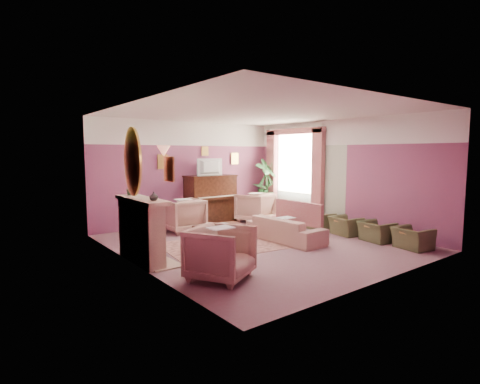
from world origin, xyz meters
TOP-DOWN VIEW (x-y plane):
  - floor at (0.00, 0.00)m, footprint 5.50×6.00m
  - ceiling at (0.00, 0.00)m, footprint 5.50×6.00m
  - wall_back at (0.00, 3.00)m, footprint 5.50×0.02m
  - wall_front at (0.00, -3.00)m, footprint 5.50×0.02m
  - wall_left at (-2.75, 0.00)m, footprint 0.02×6.00m
  - wall_right at (2.75, 0.00)m, footprint 0.02×6.00m
  - picture_rail_band at (0.00, 2.99)m, footprint 5.50×0.01m
  - stripe_panel at (2.73, 1.30)m, footprint 0.01×3.00m
  - fireplace_surround at (-2.59, 0.20)m, footprint 0.30×1.40m
  - fireplace_inset at (-2.49, 0.20)m, footprint 0.18×0.72m
  - fire_ember at (-2.45, 0.20)m, footprint 0.06×0.54m
  - mantel_shelf at (-2.56, 0.20)m, footprint 0.40×1.55m
  - hearth at (-2.39, 0.20)m, footprint 0.55×1.50m
  - mirror_frame at (-2.70, 0.20)m, footprint 0.04×0.72m
  - mirror_glass at (-2.67, 0.20)m, footprint 0.01×0.60m
  - sconce_shade at (-2.62, -0.85)m, footprint 0.20×0.20m
  - piano at (0.50, 2.68)m, footprint 1.40×0.60m
  - piano_keyshelf at (0.50, 2.33)m, footprint 1.30×0.12m
  - piano_keys at (0.50, 2.33)m, footprint 1.20×0.08m
  - piano_top at (0.50, 2.68)m, footprint 1.45×0.65m
  - television at (0.50, 2.63)m, footprint 0.80×0.12m
  - print_back_left at (-0.80, 2.96)m, footprint 0.30×0.03m
  - print_back_right at (1.55, 2.96)m, footprint 0.26×0.03m
  - print_back_mid at (0.50, 2.96)m, footprint 0.22×0.03m
  - print_left_wall at (-2.71, -1.20)m, footprint 0.03×0.28m
  - window_blind at (2.70, 1.55)m, footprint 0.03×1.40m
  - curtain_left at (2.62, 0.63)m, footprint 0.16×0.34m
  - curtain_right at (2.62, 2.47)m, footprint 0.16×0.34m
  - pelmet at (2.62, 1.55)m, footprint 0.16×2.20m
  - mantel_plant at (-2.55, 0.75)m, footprint 0.16×0.16m
  - mantel_vase at (-2.55, -0.30)m, footprint 0.16×0.16m
  - area_rug at (-0.72, 0.27)m, footprint 2.71×2.11m
  - coffee_table at (-0.85, 0.28)m, footprint 1.04×0.59m
  - table_paper at (-0.80, 0.28)m, footprint 0.35×0.28m
  - sofa at (0.57, -0.24)m, footprint 0.61×1.84m
  - sofa_throw at (0.97, -0.24)m, footprint 0.09×1.40m
  - floral_armchair_left at (-0.73, 2.02)m, footprint 0.87×0.87m
  - floral_armchair_right at (1.55, 1.98)m, footprint 0.87×0.87m
  - floral_armchair_front at (-1.98, -1.44)m, footprint 0.87×0.87m
  - olive_chair_a at (2.16, -2.29)m, footprint 0.48×0.68m
  - olive_chair_b at (2.16, -1.47)m, footprint 0.48×0.68m
  - olive_chair_c at (2.16, -0.65)m, footprint 0.48×0.68m
  - olive_chair_d at (2.16, 0.17)m, footprint 0.48×0.68m
  - side_table at (2.32, 2.63)m, footprint 0.52×0.52m
  - side_plant_big at (2.32, 2.63)m, footprint 0.30×0.30m
  - side_plant_small at (2.44, 2.53)m, footprint 0.16×0.16m
  - palm_pot at (2.41, 2.48)m, footprint 0.34×0.34m
  - palm_plant at (2.41, 2.48)m, footprint 0.76×0.76m

SIDE VIEW (x-z plane):
  - floor at x=0.00m, z-range -0.01..0.01m
  - area_rug at x=-0.72m, z-range 0.00..0.01m
  - hearth at x=-2.39m, z-range 0.00..0.02m
  - palm_pot at x=2.41m, z-range 0.00..0.34m
  - fire_ember at x=-2.45m, z-range 0.17..0.27m
  - coffee_table at x=-0.85m, z-range 0.00..0.45m
  - olive_chair_a at x=2.16m, z-range 0.00..0.59m
  - olive_chair_b at x=2.16m, z-range 0.00..0.59m
  - olive_chair_c at x=2.16m, z-range 0.00..0.59m
  - olive_chair_d at x=2.16m, z-range 0.00..0.59m
  - side_table at x=2.32m, z-range 0.00..0.70m
  - sofa at x=0.57m, z-range 0.00..0.74m
  - fireplace_inset at x=-2.49m, z-range 0.06..0.74m
  - table_paper at x=-0.80m, z-range 0.45..0.46m
  - floral_armchair_left at x=-0.73m, z-range 0.00..0.91m
  - floral_armchair_right at x=1.55m, z-range 0.00..0.91m
  - floral_armchair_front at x=-1.98m, z-range 0.00..0.91m
  - fireplace_surround at x=-2.59m, z-range 0.00..1.10m
  - sofa_throw at x=0.97m, z-range 0.34..0.86m
  - piano at x=0.50m, z-range 0.00..1.30m
  - piano_keyshelf at x=0.50m, z-range 0.69..0.75m
  - piano_keys at x=0.50m, z-range 0.75..0.77m
  - side_plant_small at x=2.44m, z-range 0.70..0.98m
  - side_plant_big at x=2.32m, z-range 0.70..1.04m
  - palm_plant at x=2.41m, z-range 0.34..1.78m
  - stripe_panel at x=2.73m, z-range 0.00..2.15m
  - mantel_shelf at x=-2.56m, z-range 1.09..1.16m
  - mantel_vase at x=-2.55m, z-range 1.15..1.31m
  - mantel_plant at x=-2.55m, z-range 1.15..1.43m
  - curtain_left at x=2.62m, z-range 0.00..2.60m
  - curtain_right at x=2.62m, z-range 0.00..2.60m
  - piano_top at x=0.50m, z-range 1.29..1.33m
  - wall_back at x=0.00m, z-range 0.00..2.80m
  - wall_front at x=0.00m, z-range 0.00..2.80m
  - wall_left at x=-2.75m, z-range 0.00..2.80m
  - wall_right at x=2.75m, z-range 0.00..2.80m
  - television at x=0.50m, z-range 1.36..1.84m
  - window_blind at x=2.70m, z-range 0.80..2.60m
  - print_back_left at x=-0.80m, z-range 1.53..1.91m
  - print_left_wall at x=-2.71m, z-range 1.54..1.90m
  - print_back_right at x=1.55m, z-range 1.61..1.95m
  - mirror_frame at x=-2.70m, z-range 1.20..2.40m
  - mirror_glass at x=-2.67m, z-range 1.27..2.33m
  - sconce_shade at x=-2.62m, z-range 1.90..2.06m
  - print_back_mid at x=0.50m, z-range 1.87..2.13m
  - picture_rail_band at x=0.00m, z-range 2.15..2.80m
  - pelmet at x=2.62m, z-range 2.48..2.64m
  - ceiling at x=0.00m, z-range 2.79..2.80m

